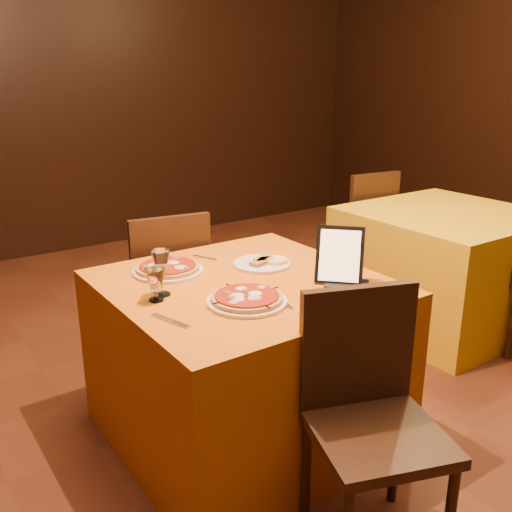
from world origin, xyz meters
TOP-DOWN VIEW (x-y plane):
  - floor at (0.00, 0.00)m, footprint 6.00×7.00m
  - wall_back at (0.00, 3.50)m, footprint 6.00×0.01m
  - main_table at (-0.51, 0.17)m, footprint 1.10×1.10m
  - side_table at (1.27, 0.48)m, footprint 1.10×1.10m
  - chair_main_near at (-0.51, -0.63)m, footprint 0.51×0.51m
  - chair_main_far at (-0.51, 0.98)m, footprint 0.49×0.49m
  - chair_side_far at (1.27, 1.30)m, footprint 0.48×0.48m
  - pizza_near at (-0.63, -0.04)m, footprint 0.31×0.31m
  - pizza_far at (-0.73, 0.46)m, footprint 0.31×0.31m
  - cutlet_dish at (-0.33, 0.30)m, footprint 0.26×0.26m
  - wine_glass at (-0.86, 0.23)m, footprint 0.10×0.10m
  - water_glass at (-0.91, 0.19)m, footprint 0.08×0.08m
  - tablet at (-0.19, -0.07)m, footprint 0.21×0.21m
  - knife at (-0.51, -0.08)m, footprint 0.06×0.21m
  - fork_near at (-0.95, -0.02)m, footprint 0.07×0.18m
  - fork_far at (-0.49, 0.54)m, footprint 0.07×0.13m

SIDE VIEW (x-z plane):
  - floor at x=0.00m, z-range -0.01..0.00m
  - main_table at x=-0.51m, z-range 0.00..0.75m
  - side_table at x=1.27m, z-range 0.00..0.75m
  - chair_main_near at x=-0.51m, z-range 0.00..0.91m
  - chair_main_far at x=-0.51m, z-range 0.00..0.91m
  - chair_side_far at x=1.27m, z-range 0.00..0.91m
  - knife at x=-0.51m, z-range 0.75..0.76m
  - fork_near at x=-0.95m, z-range 0.75..0.76m
  - fork_far at x=-0.49m, z-range 0.75..0.76m
  - cutlet_dish at x=-0.33m, z-range 0.75..0.78m
  - pizza_near at x=-0.63m, z-range 0.75..0.78m
  - pizza_far at x=-0.73m, z-range 0.75..0.78m
  - water_glass at x=-0.91m, z-range 0.75..0.88m
  - wine_glass at x=-0.86m, z-range 0.75..0.94m
  - tablet at x=-0.19m, z-range 0.75..0.99m
  - wall_back at x=0.00m, z-range 0.00..2.80m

